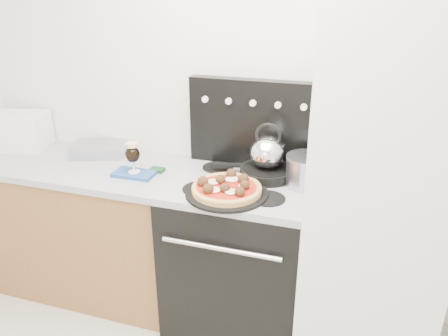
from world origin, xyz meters
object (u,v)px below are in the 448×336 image
at_px(base_cabinet, 79,227).
at_px(toaster_oven, 18,131).
at_px(pizza, 227,187).
at_px(fridge, 378,197).
at_px(oven_mitt, 134,174).
at_px(beer_glass, 133,157).
at_px(skillet, 267,172).
at_px(stock_pot, 307,172).
at_px(pizza_pan, 227,193).
at_px(stove_body, 239,257).
at_px(tea_kettle, 268,150).

xyz_separation_m(base_cabinet, toaster_oven, (-0.46, 0.11, 0.58)).
bearing_deg(pizza, base_cabinet, 170.27).
xyz_separation_m(fridge, oven_mitt, (-1.31, -0.03, -0.04)).
relative_size(base_cabinet, oven_mitt, 6.20).
xyz_separation_m(toaster_oven, pizza, (1.53, -0.30, -0.05)).
xyz_separation_m(beer_glass, skillet, (0.73, 0.17, -0.06)).
bearing_deg(beer_glass, stock_pot, 7.03).
xyz_separation_m(pizza_pan, stock_pot, (0.37, 0.22, 0.07)).
relative_size(beer_glass, pizza, 0.51).
relative_size(toaster_oven, pizza_pan, 0.85).
xyz_separation_m(fridge, skillet, (-0.58, 0.14, -0.00)).
bearing_deg(stock_pot, toaster_oven, 177.80).
distance_m(toaster_oven, pizza, 1.56).
bearing_deg(beer_glass, pizza_pan, -10.33).
bearing_deg(stove_body, pizza, -100.34).
xyz_separation_m(toaster_oven, skillet, (1.68, -0.03, -0.07)).
height_order(oven_mitt, beer_glass, beer_glass).
bearing_deg(stock_pot, base_cabinet, -178.42).
relative_size(skillet, tea_kettle, 1.39).
bearing_deg(toaster_oven, stove_body, -19.61).
relative_size(fridge, beer_glass, 10.58).
distance_m(beer_glass, skillet, 0.75).
bearing_deg(toaster_oven, stock_pot, -16.77).
bearing_deg(skillet, base_cabinet, -175.91).
distance_m(oven_mitt, pizza, 0.60).
bearing_deg(oven_mitt, base_cabinet, 170.98).
height_order(fridge, beer_glass, fridge).
xyz_separation_m(stove_body, skillet, (0.12, 0.11, 0.51)).
bearing_deg(skillet, stove_body, -136.24).
height_order(stove_body, beer_glass, beer_glass).
xyz_separation_m(beer_glass, stock_pot, (0.95, 0.12, -0.01)).
xyz_separation_m(stove_body, oven_mitt, (-0.61, -0.05, 0.47)).
relative_size(oven_mitt, skillet, 0.78).
height_order(stove_body, skillet, skillet).
relative_size(toaster_oven, pizza, 1.01).
xyz_separation_m(base_cabinet, stove_body, (1.10, -0.02, 0.01)).
bearing_deg(stock_pot, pizza, -148.75).
distance_m(base_cabinet, oven_mitt, 0.69).
height_order(toaster_oven, skillet, toaster_oven).
bearing_deg(toaster_oven, tea_kettle, -15.43).
height_order(beer_glass, stock_pot, beer_glass).
distance_m(beer_glass, pizza, 0.60).
bearing_deg(stock_pot, stove_body, -169.23).
bearing_deg(oven_mitt, beer_glass, 0.00).
height_order(fridge, skillet, fridge).
relative_size(beer_glass, stock_pot, 0.83).
relative_size(stove_body, oven_mitt, 3.76).
height_order(beer_glass, pizza, beer_glass).
bearing_deg(stock_pot, skillet, 167.93).
bearing_deg(oven_mitt, pizza, -10.33).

